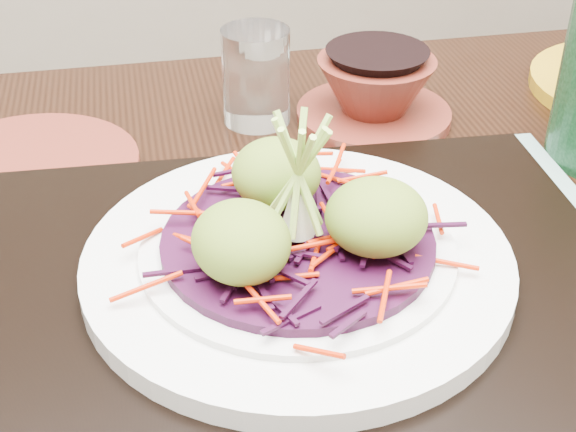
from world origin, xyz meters
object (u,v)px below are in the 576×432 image
object	(u,v)px
dining_table	(301,382)
white_plate	(298,259)
water_glass	(256,76)
terracotta_bowl_set	(375,94)
serving_tray	(297,282)
terracotta_side_plate	(27,170)

from	to	relation	value
dining_table	white_plate	xyz separation A→B (m)	(-0.01, -0.02, 0.13)
water_glass	terracotta_bowl_set	world-z (taller)	water_glass
white_plate	water_glass	size ratio (longest dim) A/B	3.13
serving_tray	water_glass	bearing A→B (deg)	88.76
dining_table	white_plate	world-z (taller)	white_plate
dining_table	terracotta_side_plate	bearing A→B (deg)	137.20
serving_tray	white_plate	distance (m)	0.02
serving_tray	water_glass	size ratio (longest dim) A/B	4.82
terracotta_bowl_set	dining_table	bearing A→B (deg)	-124.15
water_glass	terracotta_bowl_set	size ratio (longest dim) A/B	0.58
white_plate	terracotta_bowl_set	size ratio (longest dim) A/B	1.81
terracotta_side_plate	terracotta_bowl_set	bearing A→B (deg)	1.44
terracotta_side_plate	water_glass	size ratio (longest dim) A/B	2.09
white_plate	terracotta_bowl_set	world-z (taller)	terracotta_bowl_set
terracotta_side_plate	terracotta_bowl_set	xyz separation A→B (m)	(0.31, 0.01, 0.02)
serving_tray	terracotta_bowl_set	size ratio (longest dim) A/B	2.79
white_plate	water_glass	xyz separation A→B (m)	(0.05, 0.26, 0.01)
dining_table	terracotta_bowl_set	world-z (taller)	terracotta_bowl_set
serving_tray	terracotta_bowl_set	distance (m)	0.27
terracotta_side_plate	water_glass	world-z (taller)	water_glass
serving_tray	terracotta_side_plate	distance (m)	0.27
dining_table	white_plate	size ratio (longest dim) A/B	4.67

